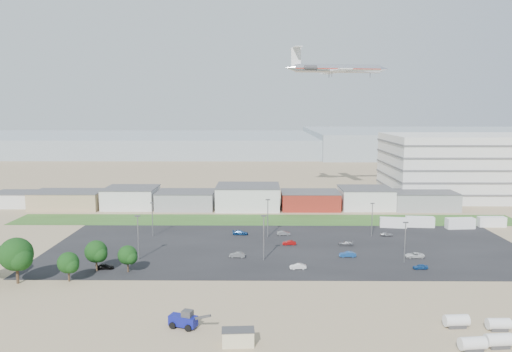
{
  "coord_description": "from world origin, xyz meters",
  "views": [
    {
      "loc": [
        -1.65,
        -103.79,
        35.13
      ],
      "look_at": [
        -2.72,
        22.0,
        18.17
      ],
      "focal_mm": 35.0,
      "sensor_mm": 36.0,
      "label": 1
    }
  ],
  "objects_px": {
    "box_trailer_a": "(393,223)",
    "parked_car_1": "(348,254)",
    "portable_shed": "(238,337)",
    "parked_car_11": "(284,233)",
    "telehandler": "(183,319)",
    "parked_car_7": "(289,243)",
    "parked_car_0": "(414,255)",
    "parked_car_2": "(420,267)",
    "airliner": "(338,68)",
    "parked_car_10": "(105,267)",
    "storage_tank_nw": "(456,320)",
    "parked_car_6": "(240,233)",
    "parked_car_13": "(298,266)",
    "parked_car_8": "(386,234)",
    "parked_car_4": "(237,255)",
    "parked_car_12": "(346,243)"
  },
  "relations": [
    {
      "from": "box_trailer_a",
      "to": "parked_car_1",
      "type": "distance_m",
      "value": 35.67
    },
    {
      "from": "telehandler",
      "to": "parked_car_13",
      "type": "xyz_separation_m",
      "value": [
        20.81,
        29.98,
        -0.92
      ]
    },
    {
      "from": "parked_car_0",
      "to": "parked_car_13",
      "type": "relative_size",
      "value": 1.24
    },
    {
      "from": "portable_shed",
      "to": "parked_car_1",
      "type": "distance_m",
      "value": 51.22
    },
    {
      "from": "portable_shed",
      "to": "parked_car_12",
      "type": "xyz_separation_m",
      "value": [
        25.46,
        55.19,
        -0.69
      ]
    },
    {
      "from": "storage_tank_nw",
      "to": "parked_car_2",
      "type": "distance_m",
      "value": 29.85
    },
    {
      "from": "parked_car_6",
      "to": "parked_car_10",
      "type": "relative_size",
      "value": 1.12
    },
    {
      "from": "airliner",
      "to": "parked_car_0",
      "type": "height_order",
      "value": "airliner"
    },
    {
      "from": "storage_tank_nw",
      "to": "parked_car_0",
      "type": "distance_m",
      "value": 38.4
    },
    {
      "from": "parked_car_0",
      "to": "parked_car_1",
      "type": "height_order",
      "value": "parked_car_1"
    },
    {
      "from": "storage_tank_nw",
      "to": "box_trailer_a",
      "type": "distance_m",
      "value": 69.38
    },
    {
      "from": "parked_car_10",
      "to": "telehandler",
      "type": "bearing_deg",
      "value": -150.94
    },
    {
      "from": "telehandler",
      "to": "box_trailer_a",
      "type": "bearing_deg",
      "value": 72.6
    },
    {
      "from": "portable_shed",
      "to": "parked_car_10",
      "type": "bearing_deg",
      "value": 127.33
    },
    {
      "from": "airliner",
      "to": "parked_car_6",
      "type": "relative_size",
      "value": 9.66
    },
    {
      "from": "portable_shed",
      "to": "parked_car_8",
      "type": "height_order",
      "value": "portable_shed"
    },
    {
      "from": "storage_tank_nw",
      "to": "parked_car_6",
      "type": "height_order",
      "value": "storage_tank_nw"
    },
    {
      "from": "parked_car_0",
      "to": "parked_car_2",
      "type": "distance_m",
      "value": 8.56
    },
    {
      "from": "parked_car_11",
      "to": "telehandler",
      "type": "bearing_deg",
      "value": 156.75
    },
    {
      "from": "parked_car_2",
      "to": "parked_car_11",
      "type": "xyz_separation_m",
      "value": [
        -28.85,
        29.48,
        0.04
      ]
    },
    {
      "from": "parked_car_11",
      "to": "parked_car_13",
      "type": "distance_m",
      "value": 29.7
    },
    {
      "from": "parked_car_11",
      "to": "storage_tank_nw",
      "type": "bearing_deg",
      "value": -162.45
    },
    {
      "from": "box_trailer_a",
      "to": "parked_car_7",
      "type": "relative_size",
      "value": 2.21
    },
    {
      "from": "parked_car_1",
      "to": "parked_car_7",
      "type": "distance_m",
      "value": 16.97
    },
    {
      "from": "portable_shed",
      "to": "parked_car_2",
      "type": "height_order",
      "value": "portable_shed"
    },
    {
      "from": "parked_car_1",
      "to": "parked_car_8",
      "type": "distance_m",
      "value": 24.35
    },
    {
      "from": "parked_car_0",
      "to": "parked_car_7",
      "type": "height_order",
      "value": "parked_car_0"
    },
    {
      "from": "parked_car_8",
      "to": "parked_car_12",
      "type": "height_order",
      "value": "parked_car_8"
    },
    {
      "from": "telehandler",
      "to": "parked_car_12",
      "type": "relative_size",
      "value": 1.93
    },
    {
      "from": "parked_car_4",
      "to": "parked_car_12",
      "type": "distance_m",
      "value": 29.64
    },
    {
      "from": "parked_car_0",
      "to": "parked_car_12",
      "type": "xyz_separation_m",
      "value": [
        -14.53,
        10.63,
        -0.08
      ]
    },
    {
      "from": "parked_car_4",
      "to": "parked_car_8",
      "type": "height_order",
      "value": "parked_car_4"
    },
    {
      "from": "parked_car_4",
      "to": "parked_car_12",
      "type": "height_order",
      "value": "parked_car_4"
    },
    {
      "from": "airliner",
      "to": "parked_car_13",
      "type": "height_order",
      "value": "airliner"
    },
    {
      "from": "portable_shed",
      "to": "parked_car_13",
      "type": "xyz_separation_m",
      "value": [
        11.65,
        35.93,
        -0.64
      ]
    },
    {
      "from": "parked_car_12",
      "to": "portable_shed",
      "type": "bearing_deg",
      "value": -21.26
    },
    {
      "from": "parked_car_7",
      "to": "parked_car_10",
      "type": "bearing_deg",
      "value": -69.2
    },
    {
      "from": "parked_car_13",
      "to": "parked_car_10",
      "type": "bearing_deg",
      "value": -95.09
    },
    {
      "from": "box_trailer_a",
      "to": "parked_car_13",
      "type": "xyz_separation_m",
      "value": [
        -31.41,
        -39.47,
        -0.85
      ]
    },
    {
      "from": "portable_shed",
      "to": "parked_car_4",
      "type": "height_order",
      "value": "portable_shed"
    },
    {
      "from": "parked_car_0",
      "to": "parked_car_2",
      "type": "bearing_deg",
      "value": -10.43
    },
    {
      "from": "airliner",
      "to": "parked_car_8",
      "type": "height_order",
      "value": "airliner"
    },
    {
      "from": "parked_car_7",
      "to": "parked_car_11",
      "type": "height_order",
      "value": "parked_car_11"
    },
    {
      "from": "parked_car_1",
      "to": "parked_car_2",
      "type": "bearing_deg",
      "value": 58.78
    },
    {
      "from": "box_trailer_a",
      "to": "parked_car_1",
      "type": "bearing_deg",
      "value": -112.81
    },
    {
      "from": "portable_shed",
      "to": "parked_car_10",
      "type": "height_order",
      "value": "portable_shed"
    },
    {
      "from": "parked_car_2",
      "to": "parked_car_12",
      "type": "height_order",
      "value": "parked_car_2"
    },
    {
      "from": "airliner",
      "to": "parked_car_4",
      "type": "distance_m",
      "value": 104.95
    },
    {
      "from": "airliner",
      "to": "parked_car_10",
      "type": "relative_size",
      "value": 10.8
    },
    {
      "from": "parked_car_10",
      "to": "parked_car_13",
      "type": "height_order",
      "value": "parked_car_13"
    }
  ]
}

